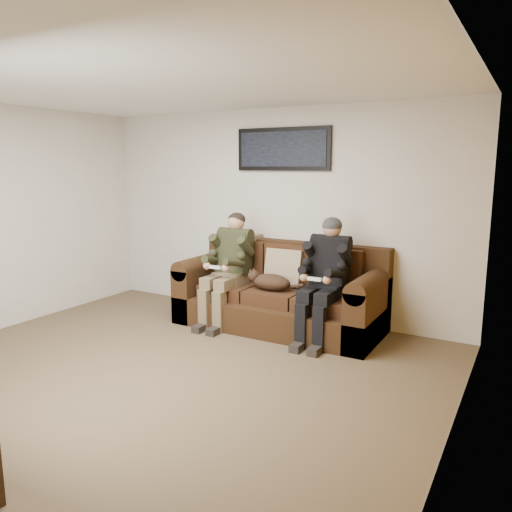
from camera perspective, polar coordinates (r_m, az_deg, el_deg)
The scene contains 12 objects.
floor at distance 4.83m, azimuth -10.81°, elevation -13.05°, with size 5.00×5.00×0.00m, color brown.
ceiling at distance 4.50m, azimuth -11.97°, elevation 19.03°, with size 5.00×5.00×0.00m, color silver.
wall_back at distance 6.35m, azimuth 2.07°, elevation 4.85°, with size 5.00×5.00×0.00m, color beige.
wall_right at distance 3.43m, azimuth 22.10°, elevation -0.52°, with size 4.50×4.50×0.00m, color beige.
accent_wall_right at distance 3.43m, azimuth 21.94°, elevation -0.51°, with size 4.50×4.50×0.00m, color #A76A10.
sofa at distance 5.99m, azimuth 3.01°, elevation -4.50°, with size 2.41×1.04×0.99m.
throw_pillow at distance 5.96m, azimuth 3.24°, elevation -1.35°, with size 0.46×0.13×0.44m, color #9E8567.
throw_blanket at distance 6.48m, azimuth -1.53°, elevation 2.16°, with size 0.49×0.24×0.09m, color gray.
person_left at distance 6.04m, azimuth -3.10°, elevation -0.60°, with size 0.51×0.87×1.34m.
person_right at distance 5.48m, azimuth 7.93°, elevation -1.77°, with size 0.51×0.86×1.35m.
cat at distance 5.77m, azimuth 1.60°, elevation -2.93°, with size 0.66×0.26×0.24m.
framed_poster at distance 6.23m, azimuth 3.09°, elevation 12.10°, with size 1.25×0.05×0.52m.
Camera 1 is at (2.92, -3.35, 1.90)m, focal length 35.00 mm.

